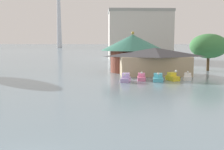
{
  "coord_description": "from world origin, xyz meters",
  "views": [
    {
      "loc": [
        4.32,
        -13.79,
        6.63
      ],
      "look_at": [
        5.92,
        24.29,
        2.1
      ],
      "focal_mm": 44.51,
      "sensor_mm": 36.0,
      "label": 1
    }
  ],
  "objects_px": {
    "shoreline_tree_right": "(209,46)",
    "background_building_block": "(139,35)",
    "pedal_boat_yellow": "(173,77)",
    "green_roof_pavilion": "(133,50)",
    "pedal_boat_pink": "(141,77)",
    "pedal_boat_cyan": "(158,78)",
    "boathouse": "(155,61)",
    "pedal_boat_white": "(188,77)",
    "pedal_boat_lavender": "(126,78)"
  },
  "relations": [
    {
      "from": "pedal_boat_lavender",
      "to": "pedal_boat_pink",
      "type": "relative_size",
      "value": 1.05
    },
    {
      "from": "pedal_boat_cyan",
      "to": "boathouse",
      "type": "relative_size",
      "value": 0.2
    },
    {
      "from": "pedal_boat_white",
      "to": "boathouse",
      "type": "distance_m",
      "value": 8.47
    },
    {
      "from": "pedal_boat_cyan",
      "to": "pedal_boat_lavender",
      "type": "bearing_deg",
      "value": -79.26
    },
    {
      "from": "shoreline_tree_right",
      "to": "pedal_boat_pink",
      "type": "bearing_deg",
      "value": -138.74
    },
    {
      "from": "pedal_boat_cyan",
      "to": "pedal_boat_yellow",
      "type": "relative_size",
      "value": 1.02
    },
    {
      "from": "shoreline_tree_right",
      "to": "pedal_boat_yellow",
      "type": "bearing_deg",
      "value": -127.73
    },
    {
      "from": "pedal_boat_lavender",
      "to": "background_building_block",
      "type": "distance_m",
      "value": 63.49
    },
    {
      "from": "boathouse",
      "to": "shoreline_tree_right",
      "type": "xyz_separation_m",
      "value": [
        14.25,
        8.97,
        2.82
      ]
    },
    {
      "from": "pedal_boat_pink",
      "to": "pedal_boat_white",
      "type": "height_order",
      "value": "pedal_boat_white"
    },
    {
      "from": "green_roof_pavilion",
      "to": "shoreline_tree_right",
      "type": "xyz_separation_m",
      "value": [
        17.95,
        1.97,
        0.82
      ]
    },
    {
      "from": "pedal_boat_cyan",
      "to": "shoreline_tree_right",
      "type": "height_order",
      "value": "shoreline_tree_right"
    },
    {
      "from": "pedal_boat_cyan",
      "to": "pedal_boat_yellow",
      "type": "xyz_separation_m",
      "value": [
        2.75,
        0.99,
        0.03
      ]
    },
    {
      "from": "pedal_boat_pink",
      "to": "pedal_boat_white",
      "type": "relative_size",
      "value": 1.2
    },
    {
      "from": "background_building_block",
      "to": "pedal_boat_cyan",
      "type": "bearing_deg",
      "value": -94.97
    },
    {
      "from": "boathouse",
      "to": "background_building_block",
      "type": "height_order",
      "value": "background_building_block"
    },
    {
      "from": "pedal_boat_white",
      "to": "green_roof_pavilion",
      "type": "height_order",
      "value": "green_roof_pavilion"
    },
    {
      "from": "pedal_boat_cyan",
      "to": "green_roof_pavilion",
      "type": "distance_m",
      "value": 16.11
    },
    {
      "from": "pedal_boat_cyan",
      "to": "boathouse",
      "type": "xyz_separation_m",
      "value": [
        1.1,
        8.29,
        2.37
      ]
    },
    {
      "from": "pedal_boat_white",
      "to": "shoreline_tree_right",
      "type": "height_order",
      "value": "shoreline_tree_right"
    },
    {
      "from": "boathouse",
      "to": "background_building_block",
      "type": "relative_size",
      "value": 0.61
    },
    {
      "from": "pedal_boat_pink",
      "to": "boathouse",
      "type": "height_order",
      "value": "boathouse"
    },
    {
      "from": "pedal_boat_cyan",
      "to": "green_roof_pavilion",
      "type": "bearing_deg",
      "value": -160.77
    },
    {
      "from": "pedal_boat_pink",
      "to": "pedal_boat_yellow",
      "type": "bearing_deg",
      "value": 91.09
    },
    {
      "from": "shoreline_tree_right",
      "to": "pedal_boat_lavender",
      "type": "bearing_deg",
      "value": -140.24
    },
    {
      "from": "pedal_boat_pink",
      "to": "shoreline_tree_right",
      "type": "relative_size",
      "value": 0.35
    },
    {
      "from": "pedal_boat_pink",
      "to": "pedal_boat_white",
      "type": "xyz_separation_m",
      "value": [
        8.21,
        0.03,
        0.0
      ]
    },
    {
      "from": "pedal_boat_yellow",
      "to": "green_roof_pavilion",
      "type": "relative_size",
      "value": 0.21
    },
    {
      "from": "shoreline_tree_right",
      "to": "pedal_boat_white",
      "type": "bearing_deg",
      "value": -121.79
    },
    {
      "from": "boathouse",
      "to": "green_roof_pavilion",
      "type": "xyz_separation_m",
      "value": [
        -3.7,
        7.0,
        2.0
      ]
    },
    {
      "from": "pedal_boat_pink",
      "to": "pedal_boat_cyan",
      "type": "relative_size",
      "value": 1.02
    },
    {
      "from": "green_roof_pavilion",
      "to": "pedal_boat_lavender",
      "type": "bearing_deg",
      "value": -100.75
    },
    {
      "from": "pedal_boat_yellow",
      "to": "background_building_block",
      "type": "xyz_separation_m",
      "value": [
        2.62,
        60.81,
        8.86
      ]
    },
    {
      "from": "pedal_boat_pink",
      "to": "pedal_boat_cyan",
      "type": "bearing_deg",
      "value": 66.64
    },
    {
      "from": "pedal_boat_white",
      "to": "pedal_boat_lavender",
      "type": "bearing_deg",
      "value": -62.48
    },
    {
      "from": "green_roof_pavilion",
      "to": "shoreline_tree_right",
      "type": "relative_size",
      "value": 1.65
    },
    {
      "from": "boathouse",
      "to": "shoreline_tree_right",
      "type": "bearing_deg",
      "value": 32.19
    },
    {
      "from": "pedal_boat_pink",
      "to": "pedal_boat_cyan",
      "type": "xyz_separation_m",
      "value": [
        2.61,
        -1.51,
        0.04
      ]
    },
    {
      "from": "boathouse",
      "to": "green_roof_pavilion",
      "type": "distance_m",
      "value": 8.17
    },
    {
      "from": "pedal_boat_yellow",
      "to": "shoreline_tree_right",
      "type": "bearing_deg",
      "value": 126.72
    },
    {
      "from": "pedal_boat_cyan",
      "to": "background_building_block",
      "type": "distance_m",
      "value": 62.67
    },
    {
      "from": "pedal_boat_white",
      "to": "boathouse",
      "type": "xyz_separation_m",
      "value": [
        -4.5,
        6.75,
        2.41
      ]
    },
    {
      "from": "pedal_boat_pink",
      "to": "boathouse",
      "type": "relative_size",
      "value": 0.21
    },
    {
      "from": "pedal_boat_pink",
      "to": "pedal_boat_yellow",
      "type": "xyz_separation_m",
      "value": [
        5.36,
        -0.52,
        0.08
      ]
    },
    {
      "from": "shoreline_tree_right",
      "to": "background_building_block",
      "type": "xyz_separation_m",
      "value": [
        -9.96,
        44.55,
        3.71
      ]
    },
    {
      "from": "pedal_boat_white",
      "to": "background_building_block",
      "type": "relative_size",
      "value": 0.11
    },
    {
      "from": "pedal_boat_yellow",
      "to": "boathouse",
      "type": "distance_m",
      "value": 7.84
    },
    {
      "from": "pedal_boat_yellow",
      "to": "green_roof_pavilion",
      "type": "bearing_deg",
      "value": -174.99
    },
    {
      "from": "boathouse",
      "to": "shoreline_tree_right",
      "type": "distance_m",
      "value": 17.07
    },
    {
      "from": "pedal_boat_cyan",
      "to": "boathouse",
      "type": "distance_m",
      "value": 8.69
    }
  ]
}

